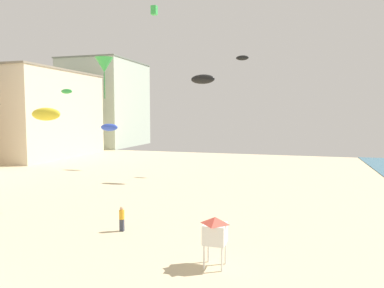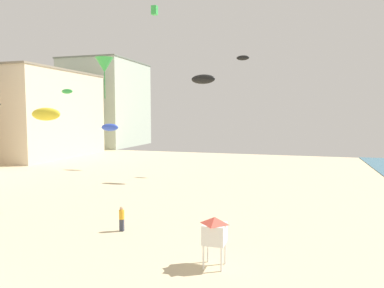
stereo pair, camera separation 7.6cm
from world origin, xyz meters
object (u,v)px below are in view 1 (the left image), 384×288
(kite_black_parafoil_2, at_px, (242,58))
(kite_blue_parafoil, at_px, (109,127))
(kite_green_box, at_px, (154,10))
(kite_green_parafoil, at_px, (67,91))
(kite_black_parafoil, at_px, (203,79))
(kite_flyer, at_px, (122,217))
(kite_yellow_parafoil, at_px, (46,114))
(kite_green_delta, at_px, (104,65))
(lifeguard_stand, at_px, (215,231))

(kite_black_parafoil_2, bearing_deg, kite_blue_parafoil, -176.00)
(kite_green_box, bearing_deg, kite_green_parafoil, -169.75)
(kite_black_parafoil, relative_size, kite_green_parafoil, 2.05)
(kite_black_parafoil, bearing_deg, kite_flyer, -90.94)
(kite_flyer, xyz_separation_m, kite_green_box, (-3.42, 14.06, 17.20))
(kite_yellow_parafoil, bearing_deg, kite_green_parafoil, 121.57)
(kite_yellow_parafoil, distance_m, kite_blue_parafoil, 27.86)
(kite_yellow_parafoil, distance_m, kite_green_parafoil, 17.28)
(kite_flyer, relative_size, kite_black_parafoil, 0.59)
(kite_yellow_parafoil, bearing_deg, kite_black_parafoil, 79.02)
(kite_black_parafoil_2, height_order, kite_blue_parafoil, kite_black_parafoil_2)
(kite_flyer, height_order, kite_green_delta, kite_green_delta)
(kite_green_box, relative_size, kite_green_parafoil, 0.65)
(kite_yellow_parafoil, bearing_deg, kite_blue_parafoil, 111.86)
(kite_flyer, relative_size, lifeguard_stand, 0.64)
(kite_flyer, bearing_deg, kite_yellow_parafoil, -179.24)
(lifeguard_stand, distance_m, kite_yellow_parafoil, 12.45)
(kite_flyer, height_order, kite_black_parafoil, kite_black_parafoil)
(kite_blue_parafoil, distance_m, kite_green_parafoil, 12.08)
(kite_green_delta, xyz_separation_m, kite_green_parafoil, (-8.79, 7.30, -1.50))
(kite_green_parafoil, bearing_deg, kite_green_delta, -39.70)
(kite_black_parafoil, relative_size, kite_black_parafoil_2, 1.73)
(kite_black_parafoil, bearing_deg, kite_green_box, -125.70)
(kite_flyer, height_order, kite_yellow_parafoil, kite_yellow_parafoil)
(kite_yellow_parafoil, bearing_deg, kite_green_box, 88.48)
(kite_green_delta, bearing_deg, kite_black_parafoil_2, 68.12)
(kite_green_parafoil, bearing_deg, kite_green_box, 10.25)
(kite_green_box, distance_m, kite_black_parafoil_2, 13.51)
(kite_black_parafoil, distance_m, kite_green_delta, 14.83)
(kite_flyer, bearing_deg, kite_green_box, 74.52)
(kite_black_parafoil_2, relative_size, kite_green_delta, 0.49)
(kite_flyer, xyz_separation_m, kite_blue_parafoil, (-14.20, 23.58, 4.87))
(kite_flyer, bearing_deg, kite_blue_parafoil, 91.92)
(lifeguard_stand, xyz_separation_m, kite_green_delta, (-11.09, 8.68, 9.70))
(kite_black_parafoil, xyz_separation_m, kite_green_delta, (-4.33, -14.19, -0.04))
(kite_yellow_parafoil, height_order, kite_blue_parafoil, kite_yellow_parafoil)
(kite_black_parafoil, distance_m, kite_green_box, 9.14)
(lifeguard_stand, relative_size, kite_black_parafoil_2, 1.60)
(kite_flyer, xyz_separation_m, kite_green_parafoil, (-12.80, 12.36, 9.12))
(lifeguard_stand, relative_size, kite_green_delta, 0.79)
(kite_black_parafoil_2, bearing_deg, kite_flyer, -98.98)
(lifeguard_stand, distance_m, kite_green_box, 26.22)
(kite_black_parafoil_2, bearing_deg, kite_black_parafoil, -122.83)
(lifeguard_stand, distance_m, kite_black_parafoil, 25.76)
(kite_flyer, xyz_separation_m, lifeguard_stand, (7.07, -3.61, 0.92))
(kite_yellow_parafoil, xyz_separation_m, kite_green_delta, (-0.17, 7.28, 3.89))
(lifeguard_stand, relative_size, kite_black_parafoil, 0.92)
(kite_black_parafoil_2, bearing_deg, kite_green_delta, -111.88)
(kite_flyer, relative_size, kite_yellow_parafoil, 0.81)
(kite_black_parafoil, xyz_separation_m, kite_blue_parafoil, (-14.51, 4.33, -5.79))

